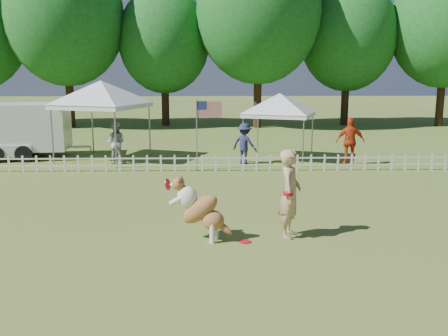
# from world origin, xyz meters

# --- Properties ---
(ground) EXTENTS (120.00, 120.00, 0.00)m
(ground) POSITION_xyz_m (0.00, 0.00, 0.00)
(ground) COLOR #3E5B1C
(ground) RESTS_ON ground
(picket_fence) EXTENTS (22.00, 0.08, 0.60)m
(picket_fence) POSITION_xyz_m (0.00, 7.00, 0.30)
(picket_fence) COLOR silver
(picket_fence) RESTS_ON ground
(handler) EXTENTS (0.67, 0.83, 1.96)m
(handler) POSITION_xyz_m (1.84, -0.34, 0.98)
(handler) COLOR tan
(handler) RESTS_ON ground
(dog) EXTENTS (1.41, 0.80, 1.38)m
(dog) POSITION_xyz_m (-0.11, -0.53, 0.69)
(dog) COLOR brown
(dog) RESTS_ON ground
(frisbee_on_turf) EXTENTS (0.31, 0.31, 0.02)m
(frisbee_on_turf) POSITION_xyz_m (0.83, -0.69, 0.01)
(frisbee_on_turf) COLOR red
(frisbee_on_turf) RESTS_ON ground
(canopy_tent_left) EXTENTS (3.91, 3.91, 3.16)m
(canopy_tent_left) POSITION_xyz_m (-4.34, 9.45, 1.58)
(canopy_tent_left) COLOR silver
(canopy_tent_left) RESTS_ON ground
(canopy_tent_right) EXTENTS (3.29, 3.29, 2.67)m
(canopy_tent_right) POSITION_xyz_m (2.85, 9.26, 1.33)
(canopy_tent_right) COLOR silver
(canopy_tent_right) RESTS_ON ground
(cargo_trailer) EXTENTS (5.51, 2.91, 2.32)m
(cargo_trailer) POSITION_xyz_m (-8.09, 9.97, 1.16)
(cargo_trailer) COLOR silver
(cargo_trailer) RESTS_ON ground
(flag_pole) EXTENTS (1.00, 0.25, 2.59)m
(flag_pole) POSITION_xyz_m (-0.44, 7.18, 1.30)
(flag_pole) COLOR gray
(flag_pole) RESTS_ON ground
(spectator_a) EXTENTS (0.81, 0.63, 1.66)m
(spectator_a) POSITION_xyz_m (-3.69, 8.61, 0.83)
(spectator_a) COLOR #A2A2A8
(spectator_a) RESTS_ON ground
(spectator_b) EXTENTS (1.20, 1.07, 1.61)m
(spectator_b) POSITION_xyz_m (1.39, 8.41, 0.80)
(spectator_b) COLOR #222449
(spectator_b) RESTS_ON ground
(spectator_c) EXTENTS (1.12, 0.54, 1.87)m
(spectator_c) POSITION_xyz_m (5.45, 8.04, 0.93)
(spectator_c) COLOR red
(spectator_c) RESTS_ON ground
(tree_left) EXTENTS (7.40, 7.40, 12.00)m
(tree_left) POSITION_xyz_m (-9.00, 21.50, 6.00)
(tree_left) COLOR #17511B
(tree_left) RESTS_ON ground
(tree_center_left) EXTENTS (6.00, 6.00, 9.80)m
(tree_center_left) POSITION_xyz_m (-3.00, 22.50, 4.90)
(tree_center_left) COLOR #17511B
(tree_center_left) RESTS_ON ground
(tree_center_right) EXTENTS (7.60, 7.60, 12.60)m
(tree_center_right) POSITION_xyz_m (3.00, 21.00, 6.30)
(tree_center_right) COLOR #17511B
(tree_center_right) RESTS_ON ground
(tree_right) EXTENTS (6.20, 6.20, 10.40)m
(tree_right) POSITION_xyz_m (9.00, 22.50, 5.20)
(tree_right) COLOR #17511B
(tree_right) RESTS_ON ground
(tree_far_right) EXTENTS (7.00, 7.00, 11.40)m
(tree_far_right) POSITION_xyz_m (15.00, 21.50, 5.70)
(tree_far_right) COLOR #17511B
(tree_far_right) RESTS_ON ground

